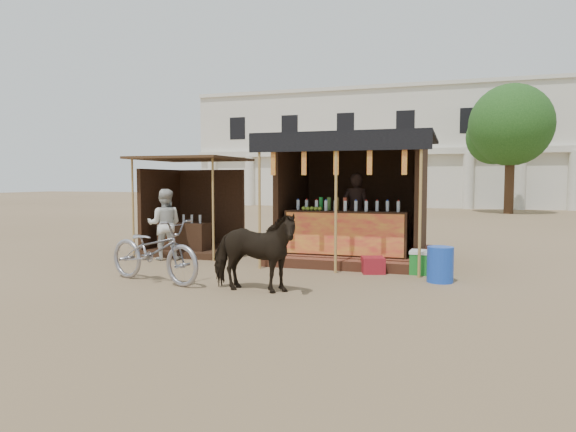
% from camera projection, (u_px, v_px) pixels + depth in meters
% --- Properties ---
extents(ground, '(120.00, 120.00, 0.00)m').
position_uv_depth(ground, '(260.00, 285.00, 8.94)').
color(ground, '#846B4C').
rests_on(ground, ground).
extents(main_stall, '(3.60, 3.61, 2.78)m').
position_uv_depth(main_stall, '(353.00, 215.00, 11.75)').
color(main_stall, brown).
rests_on(main_stall, ground).
extents(secondary_stall, '(2.40, 2.40, 2.38)m').
position_uv_depth(secondary_stall, '(189.00, 219.00, 12.93)').
color(secondary_stall, '#351F13').
rests_on(secondary_stall, ground).
extents(cow, '(1.56, 0.71, 1.32)m').
position_uv_depth(cow, '(253.00, 252.00, 8.33)').
color(cow, black).
rests_on(cow, ground).
extents(motorbike, '(2.28, 1.30, 1.13)m').
position_uv_depth(motorbike, '(154.00, 251.00, 9.16)').
color(motorbike, '#93929A').
rests_on(motorbike, ground).
extents(bystander, '(0.96, 0.86, 1.63)m').
position_uv_depth(bystander, '(165.00, 224.00, 11.74)').
color(bystander, silver).
rests_on(bystander, ground).
extents(blue_barrel, '(0.57, 0.57, 0.64)m').
position_uv_depth(blue_barrel, '(440.00, 264.00, 9.17)').
color(blue_barrel, blue).
rests_on(blue_barrel, ground).
extents(red_crate, '(0.54, 0.55, 0.32)m').
position_uv_depth(red_crate, '(373.00, 265.00, 10.08)').
color(red_crate, maroon).
rests_on(red_crate, ground).
extents(cooler, '(0.66, 0.47, 0.46)m').
position_uv_depth(cooler, '(427.00, 262.00, 9.94)').
color(cooler, '#1C7F27').
rests_on(cooler, ground).
extents(background_building, '(26.00, 7.45, 8.18)m').
position_uv_depth(background_building, '(382.00, 151.00, 37.68)').
color(background_building, silver).
rests_on(background_building, ground).
extents(tree, '(4.50, 4.40, 7.00)m').
position_uv_depth(tree, '(507.00, 128.00, 27.82)').
color(tree, '#382314').
rests_on(tree, ground).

